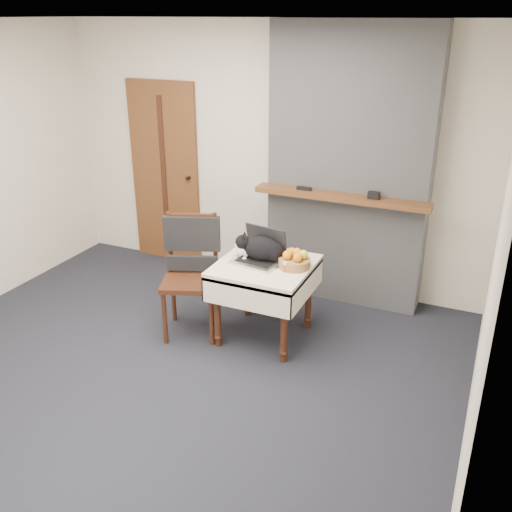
% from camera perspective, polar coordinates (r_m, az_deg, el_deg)
% --- Properties ---
extents(ground, '(4.50, 4.50, 0.00)m').
position_cam_1_polar(ground, '(4.72, -8.83, -11.16)').
color(ground, black).
rests_on(ground, ground).
extents(room_shell, '(4.52, 4.01, 2.61)m').
position_cam_1_polar(room_shell, '(4.39, -6.98, 11.49)').
color(room_shell, beige).
rests_on(room_shell, ground).
extents(door, '(0.82, 0.10, 2.00)m').
position_cam_1_polar(door, '(6.43, -9.08, 8.11)').
color(door, brown).
rests_on(door, ground).
extents(chimney, '(1.62, 0.48, 2.60)m').
position_cam_1_polar(chimney, '(5.41, 9.28, 8.50)').
color(chimney, gray).
rests_on(chimney, ground).
extents(side_table, '(0.78, 0.78, 0.70)m').
position_cam_1_polar(side_table, '(4.82, 0.86, -2.01)').
color(side_table, '#35170E').
rests_on(side_table, ground).
extents(laptop, '(0.43, 0.39, 0.29)m').
position_cam_1_polar(laptop, '(4.80, 0.45, 0.29)').
color(laptop, '#B7B7BC').
rests_on(laptop, side_table).
extents(cat, '(0.52, 0.26, 0.25)m').
position_cam_1_polar(cat, '(4.79, 0.71, 0.66)').
color(cat, black).
rests_on(cat, side_table).
extents(cream_jar, '(0.06, 0.06, 0.07)m').
position_cam_1_polar(cream_jar, '(4.84, -2.06, -0.03)').
color(cream_jar, silver).
rests_on(cream_jar, side_table).
extents(pill_bottle, '(0.04, 0.04, 0.08)m').
position_cam_1_polar(pill_bottle, '(4.62, 2.92, -1.09)').
color(pill_bottle, '#9F4C13').
rests_on(pill_bottle, side_table).
extents(fruit_basket, '(0.26, 0.26, 0.15)m').
position_cam_1_polar(fruit_basket, '(4.71, 3.89, -0.42)').
color(fruit_basket, '#A27841').
rests_on(fruit_basket, side_table).
extents(desk_clutter, '(0.12, 0.09, 0.01)m').
position_cam_1_polar(desk_clutter, '(4.74, 2.64, -0.96)').
color(desk_clutter, black).
rests_on(desk_clutter, side_table).
extents(chair, '(0.61, 0.60, 1.06)m').
position_cam_1_polar(chair, '(4.99, -6.48, -0.17)').
color(chair, '#35170E').
rests_on(chair, ground).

